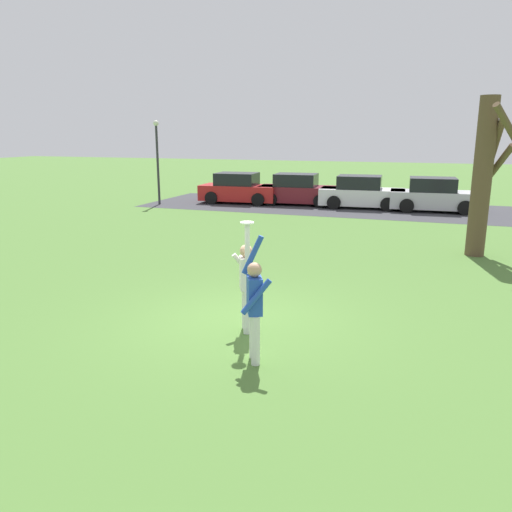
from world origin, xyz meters
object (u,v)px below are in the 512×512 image
object	(u,v)px
person_catcher	(246,280)
parked_car_white	(361,193)
parked_car_maroon	(298,190)
person_defender	(255,304)
parked_car_red	(239,189)
bare_tree_tall	(484,174)
lamppost_by_lot	(157,154)
parked_car_silver	(434,196)
frisbee_disc	(247,223)

from	to	relation	value
person_catcher	parked_car_white	distance (m)	17.10
person_catcher	parked_car_maroon	xyz separation A→B (m)	(-3.53, 17.24, -0.25)
person_defender	parked_car_white	distance (m)	18.29
parked_car_red	bare_tree_tall	distance (m)	14.32
parked_car_red	lamppost_by_lot	size ratio (longest dim) A/B	0.99
person_defender	bare_tree_tall	bearing A→B (deg)	-49.37
parked_car_silver	parked_car_white	bearing A→B (deg)	176.11
parked_car_white	lamppost_by_lot	xyz separation A→B (m)	(-10.13, -2.24, 1.86)
person_catcher	parked_car_red	xyz separation A→B (m)	(-6.65, 16.79, -0.25)
parked_car_maroon	bare_tree_tall	distance (m)	12.38
parked_car_white	lamppost_by_lot	size ratio (longest dim) A/B	0.99
frisbee_disc	parked_car_white	world-z (taller)	frisbee_disc
parked_car_silver	bare_tree_tall	bearing A→B (deg)	-85.20
person_catcher	parked_car_white	world-z (taller)	person_catcher
person_catcher	parked_car_silver	world-z (taller)	person_catcher
person_catcher	frisbee_disc	xyz separation A→B (m)	(0.10, -0.20, 1.11)
frisbee_disc	parked_car_silver	bearing A→B (deg)	79.84
frisbee_disc	parked_car_red	xyz separation A→B (m)	(-6.75, 17.00, -1.37)
person_catcher	frisbee_disc	bearing A→B (deg)	0.00
parked_car_red	parked_car_maroon	world-z (taller)	same
parked_car_maroon	parked_car_white	distance (m)	3.29
parked_car_maroon	parked_car_silver	world-z (taller)	same
person_defender	parked_car_maroon	world-z (taller)	person_defender
person_catcher	parked_car_white	bearing A→B (deg)	154.63
bare_tree_tall	lamppost_by_lot	world-z (taller)	bare_tree_tall
person_catcher	bare_tree_tall	xyz separation A→B (m)	(4.49, 7.97, 1.46)
parked_car_white	bare_tree_tall	size ratio (longest dim) A/B	0.90
person_defender	parked_car_silver	distance (m)	18.42
parked_car_red	parked_car_white	world-z (taller)	same
person_catcher	parked_car_white	size ratio (longest dim) A/B	0.50
lamppost_by_lot	parked_car_maroon	bearing A→B (deg)	19.20
parked_car_maroon	bare_tree_tall	xyz separation A→B (m)	(8.02, -9.27, 1.71)
bare_tree_tall	lamppost_by_lot	distance (m)	16.38
parked_car_red	person_defender	bearing A→B (deg)	-71.44
parked_car_red	parked_car_white	distance (m)	6.42
parked_car_maroon	parked_car_red	bearing A→B (deg)	-175.23
parked_car_white	bare_tree_tall	distance (m)	10.42
frisbee_disc	parked_car_maroon	size ratio (longest dim) A/B	0.06
person_defender	parked_car_maroon	size ratio (longest dim) A/B	0.49
parked_car_silver	bare_tree_tall	xyz separation A→B (m)	(1.30, -9.10, 1.71)
parked_car_red	parked_car_maroon	xyz separation A→B (m)	(3.12, 0.45, 0.00)
parked_car_red	frisbee_disc	bearing A→B (deg)	-71.69
parked_car_white	parked_car_red	bearing A→B (deg)	179.35
bare_tree_tall	person_catcher	bearing A→B (deg)	-119.43
person_defender	parked_car_maroon	distance (m)	18.86
frisbee_disc	person_defender	bearing A→B (deg)	-63.83
parked_car_red	parked_car_maroon	size ratio (longest dim) A/B	1.00
lamppost_by_lot	parked_car_red	bearing A→B (deg)	27.51
lamppost_by_lot	parked_car_silver	bearing A→B (deg)	9.24
parked_car_white	parked_car_silver	bearing A→B (deg)	-3.89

